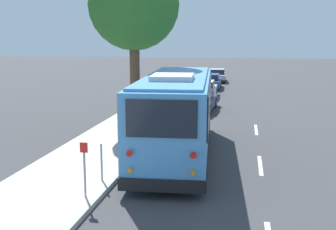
% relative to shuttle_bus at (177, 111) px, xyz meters
% --- Properties ---
extents(ground_plane, '(160.00, 160.00, 0.00)m').
position_rel_shuttle_bus_xyz_m(ground_plane, '(0.25, -0.01, -1.75)').
color(ground_plane, '#3D3D3F').
extents(sidewalk_slab, '(80.00, 3.25, 0.15)m').
position_rel_shuttle_bus_xyz_m(sidewalk_slab, '(0.25, 3.12, -1.67)').
color(sidewalk_slab, beige).
rests_on(sidewalk_slab, ground).
extents(curb_strip, '(80.00, 0.14, 0.15)m').
position_rel_shuttle_bus_xyz_m(curb_strip, '(0.25, 1.42, -1.67)').
color(curb_strip, '#AAA69D').
rests_on(curb_strip, ground).
extents(shuttle_bus, '(9.72, 3.29, 3.27)m').
position_rel_shuttle_bus_xyz_m(shuttle_bus, '(0.00, 0.00, 0.00)').
color(shuttle_bus, '#4C93D1').
rests_on(shuttle_bus, ground).
extents(parked_sedan_navy, '(4.76, 1.99, 1.28)m').
position_rel_shuttle_bus_xyz_m(parked_sedan_navy, '(10.26, 0.20, -1.15)').
color(parked_sedan_navy, '#19234C').
rests_on(parked_sedan_navy, ground).
extents(parked_sedan_white, '(4.63, 1.78, 1.28)m').
position_rel_shuttle_bus_xyz_m(parked_sedan_white, '(16.12, 0.48, -1.15)').
color(parked_sedan_white, silver).
rests_on(parked_sedan_white, ground).
extents(parked_sedan_blue, '(4.58, 1.70, 1.32)m').
position_rel_shuttle_bus_xyz_m(parked_sedan_blue, '(21.93, 0.41, -1.13)').
color(parked_sedan_blue, navy).
rests_on(parked_sedan_blue, ground).
extents(parked_sedan_silver, '(4.66, 1.94, 1.32)m').
position_rel_shuttle_bus_xyz_m(parked_sedan_silver, '(28.14, 0.25, -1.13)').
color(parked_sedan_silver, '#A8AAAF').
rests_on(parked_sedan_silver, ground).
extents(sign_post_near, '(0.06, 0.22, 1.54)m').
position_rel_shuttle_bus_xyz_m(sign_post_near, '(-5.12, 1.74, -0.80)').
color(sign_post_near, gray).
rests_on(sign_post_near, sidewalk_slab).
extents(sign_post_far, '(0.06, 0.06, 1.16)m').
position_rel_shuttle_bus_xyz_m(sign_post_far, '(-3.73, 1.74, -1.02)').
color(sign_post_far, gray).
rests_on(sign_post_far, sidewalk_slab).
extents(fire_hydrant, '(0.22, 0.22, 0.81)m').
position_rel_shuttle_bus_xyz_m(fire_hydrant, '(6.06, 1.87, -1.19)').
color(fire_hydrant, red).
rests_on(fire_hydrant, sidewalk_slab).
extents(lane_stripe_mid, '(2.40, 0.14, 0.01)m').
position_rel_shuttle_bus_xyz_m(lane_stripe_mid, '(-0.78, -3.16, -1.74)').
color(lane_stripe_mid, silver).
rests_on(lane_stripe_mid, ground).
extents(lane_stripe_ahead, '(2.40, 0.14, 0.01)m').
position_rel_shuttle_bus_xyz_m(lane_stripe_ahead, '(5.22, -3.16, -1.74)').
color(lane_stripe_ahead, silver).
rests_on(lane_stripe_ahead, ground).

